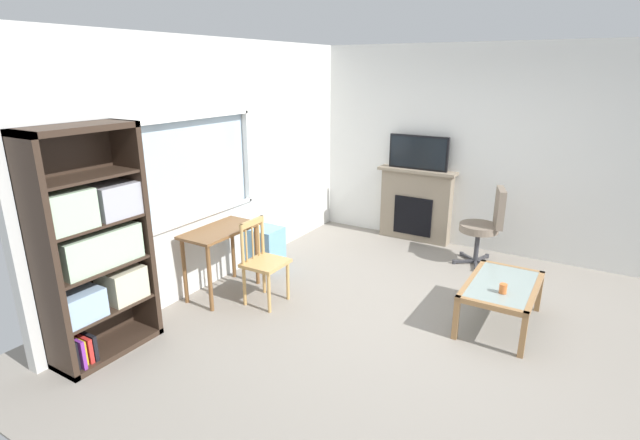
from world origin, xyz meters
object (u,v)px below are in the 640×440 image
object	(u,v)px
wooden_chair	(263,261)
tv	(418,153)
bookshelf	(93,248)
fireplace	(416,205)
sippy_cup	(503,288)
desk_under_window	(221,241)
plastic_drawer_unit	(265,247)
coffee_table	(502,289)
office_chair	(486,223)

from	to	relation	value
wooden_chair	tv	distance (m)	2.89
tv	bookshelf	bearing A→B (deg)	162.57
bookshelf	fireplace	distance (m)	4.39
sippy_cup	fireplace	bearing A→B (deg)	37.57
desk_under_window	plastic_drawer_unit	world-z (taller)	desk_under_window
plastic_drawer_unit	coffee_table	distance (m)	2.83
bookshelf	desk_under_window	bearing A→B (deg)	-4.43
fireplace	coffee_table	distance (m)	2.47
plastic_drawer_unit	tv	size ratio (longest dim) A/B	0.61
fireplace	wooden_chair	bearing A→B (deg)	165.88
bookshelf	plastic_drawer_unit	world-z (taller)	bookshelf
plastic_drawer_unit	tv	distance (m)	2.51
desk_under_window	wooden_chair	distance (m)	0.54
fireplace	sippy_cup	size ratio (longest dim) A/B	12.37
fireplace	coffee_table	xyz separation A→B (m)	(-1.90, -1.58, -0.15)
wooden_chair	sippy_cup	world-z (taller)	wooden_chair
plastic_drawer_unit	coffee_table	size ratio (longest dim) A/B	0.50
wooden_chair	sippy_cup	distance (m)	2.38
tv	plastic_drawer_unit	bearing A→B (deg)	147.05
fireplace	coffee_table	bearing A→B (deg)	-140.17
tv	wooden_chair	bearing A→B (deg)	165.79
wooden_chair	plastic_drawer_unit	xyz separation A→B (m)	(0.76, 0.56, -0.21)
wooden_chair	sippy_cup	bearing A→B (deg)	-75.59
desk_under_window	wooden_chair	world-z (taller)	wooden_chair
plastic_drawer_unit	desk_under_window	bearing A→B (deg)	-176.55
bookshelf	office_chair	world-z (taller)	bookshelf
coffee_table	fireplace	bearing A→B (deg)	39.83
desk_under_window	tv	distance (m)	3.07
wooden_chair	coffee_table	bearing A→B (deg)	-70.41
plastic_drawer_unit	tv	bearing A→B (deg)	-32.95
wooden_chair	sippy_cup	size ratio (longest dim) A/B	10.00
office_chair	tv	bearing A→B (deg)	69.29
plastic_drawer_unit	tv	xyz separation A→B (m)	(1.92, -1.24, 1.03)
office_chair	desk_under_window	bearing A→B (deg)	135.70
bookshelf	plastic_drawer_unit	distance (m)	2.34
coffee_table	sippy_cup	size ratio (longest dim) A/B	11.42
plastic_drawer_unit	office_chair	bearing A→B (deg)	-57.11
desk_under_window	plastic_drawer_unit	distance (m)	0.91
desk_under_window	office_chair	xyz separation A→B (m)	(2.34, -2.28, -0.06)
desk_under_window	coffee_table	bearing A→B (deg)	-72.58
desk_under_window	plastic_drawer_unit	xyz separation A→B (m)	(0.83, 0.05, -0.36)
fireplace	sippy_cup	world-z (taller)	fireplace
desk_under_window	wooden_chair	size ratio (longest dim) A/B	0.96
wooden_chair	tv	world-z (taller)	tv
fireplace	coffee_table	world-z (taller)	fireplace
plastic_drawer_unit	coffee_table	xyz separation A→B (m)	(0.04, -2.83, 0.12)
wooden_chair	sippy_cup	xyz separation A→B (m)	(0.59, -2.30, 0.02)
coffee_table	sippy_cup	distance (m)	0.24
bookshelf	desk_under_window	distance (m)	1.45
tv	office_chair	xyz separation A→B (m)	(-0.41, -1.09, -0.73)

